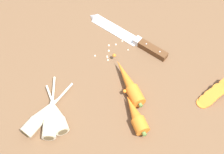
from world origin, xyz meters
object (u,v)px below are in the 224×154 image
object	(u,v)px
chefs_knife	(125,34)
whole_carrot	(129,83)
parsnip_mid_right	(57,115)
parsnip_mid_left	(42,116)
whole_carrot_second	(135,115)
parsnip_front	(51,116)
carrot_slice_stack	(215,93)

from	to	relation	value
chefs_knife	whole_carrot	bearing A→B (deg)	-98.16
chefs_knife	parsnip_mid_right	bearing A→B (deg)	-131.96
parsnip_mid_right	chefs_knife	bearing A→B (deg)	48.04
parsnip_mid_right	parsnip_mid_left	bearing A→B (deg)	170.66
whole_carrot	parsnip_mid_left	xyz separation A→B (cm)	(-27.60, -6.59, -0.12)
whole_carrot_second	parsnip_front	distance (cm)	24.90
carrot_slice_stack	parsnip_front	bearing A→B (deg)	179.05
whole_carrot	parsnip_front	world-z (taller)	whole_carrot
parsnip_mid_left	carrot_slice_stack	size ratio (longest dim) A/B	1.25
parsnip_mid_left	carrot_slice_stack	xyz separation A→B (cm)	(53.35, -1.39, -0.53)
whole_carrot_second	parsnip_mid_left	bearing A→B (deg)	170.34
parsnip_front	parsnip_mid_left	size ratio (longest dim) A/B	1.28
chefs_knife	parsnip_mid_left	size ratio (longest dim) A/B	1.70
parsnip_front	parsnip_mid_right	size ratio (longest dim) A/B	1.22
chefs_knife	whole_carrot_second	world-z (taller)	whole_carrot_second
whole_carrot	parsnip_mid_left	bearing A→B (deg)	-166.58
chefs_knife	carrot_slice_stack	distance (cm)	37.47
whole_carrot	whole_carrot_second	bearing A→B (deg)	-92.00
carrot_slice_stack	parsnip_mid_left	bearing A→B (deg)	178.50
chefs_knife	whole_carrot_second	xyz separation A→B (cm)	(-3.53, -33.10, 1.45)
chefs_knife	parsnip_mid_left	xyz separation A→B (cm)	(-30.74, -28.47, 1.33)
parsnip_mid_left	chefs_knife	bearing A→B (deg)	42.81
whole_carrot_second	parsnip_mid_left	size ratio (longest dim) A/B	0.95
parsnip_front	parsnip_mid_left	bearing A→B (deg)	168.15
whole_carrot_second	parsnip_front	bearing A→B (deg)	170.58
chefs_knife	whole_carrot_second	bearing A→B (deg)	-96.08
whole_carrot	parsnip_mid_right	distance (cm)	24.26
chefs_knife	parsnip_mid_left	bearing A→B (deg)	-137.19
carrot_slice_stack	whole_carrot_second	bearing A→B (deg)	-172.94
chefs_knife	parsnip_front	world-z (taller)	parsnip_front
chefs_knife	parsnip_mid_right	distance (cm)	39.30
parsnip_mid_right	parsnip_front	bearing A→B (deg)	174.34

